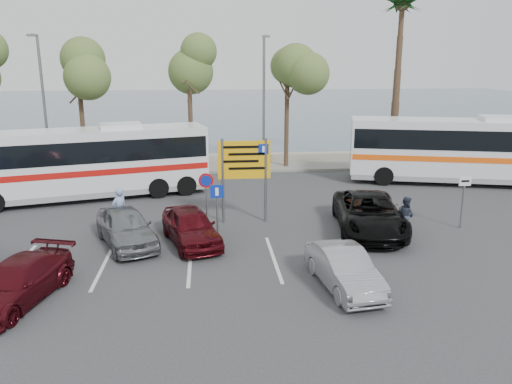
{
  "coord_description": "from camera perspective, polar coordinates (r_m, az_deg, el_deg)",
  "views": [
    {
      "loc": [
        -0.51,
        -17.12,
        6.67
      ],
      "look_at": [
        1.48,
        3.0,
        1.36
      ],
      "focal_mm": 35.0,
      "sensor_mm": 36.0,
      "label": 1
    }
  ],
  "objects": [
    {
      "name": "kerb_strip",
      "position": [
        31.81,
        -4.6,
        2.71
      ],
      "size": [
        44.0,
        2.4,
        0.15
      ],
      "primitive_type": "cube",
      "color": "gray",
      "rests_on": "ground"
    },
    {
      "name": "tree_right",
      "position": [
        31.52,
        3.61,
        13.78
      ],
      "size": [
        3.2,
        3.2,
        7.4
      ],
      "color": "#382619",
      "rests_on": "kerb_strip"
    },
    {
      "name": "coach_bus_left",
      "position": [
        26.04,
        -18.85,
        2.95
      ],
      "size": [
        12.07,
        5.48,
        3.69
      ],
      "color": "silver",
      "rests_on": "ground"
    },
    {
      "name": "seawall",
      "position": [
        33.73,
        -4.68,
        3.79
      ],
      "size": [
        48.0,
        0.8,
        0.6
      ],
      "primitive_type": "cube",
      "color": "#9F937F",
      "rests_on": "ground"
    },
    {
      "name": "car_red",
      "position": [
        18.88,
        -7.45,
        -3.9
      ],
      "size": [
        2.69,
        4.28,
        1.36
      ],
      "primitive_type": "imported",
      "rotation": [
        0.0,
        0.0,
        0.29
      ],
      "color": "#4B0A11",
      "rests_on": "ground"
    },
    {
      "name": "pedestrian_near",
      "position": [
        20.73,
        -15.33,
        -1.97
      ],
      "size": [
        0.77,
        0.77,
        1.81
      ],
      "primitive_type": "imported",
      "rotation": [
        0.0,
        0.0,
        3.9
      ],
      "color": "#89A0C7",
      "rests_on": "ground"
    },
    {
      "name": "pedestrian_far",
      "position": [
        20.56,
        16.69,
        -2.58
      ],
      "size": [
        0.9,
        0.95,
        1.55
      ],
      "primitive_type": "imported",
      "rotation": [
        0.0,
        0.0,
        2.14
      ],
      "color": "#2E3546",
      "rests_on": "ground"
    },
    {
      "name": "car_silver_a",
      "position": [
        19.2,
        -14.64,
        -3.89
      ],
      "size": [
        3.09,
        4.43,
        1.4
      ],
      "primitive_type": "imported",
      "rotation": [
        0.0,
        0.0,
        0.39
      ],
      "color": "slate",
      "rests_on": "ground"
    },
    {
      "name": "palm_tree",
      "position": [
        33.51,
        16.37,
        19.64
      ],
      "size": [
        4.8,
        4.8,
        11.2
      ],
      "color": "#382619",
      "rests_on": "kerb_strip"
    },
    {
      "name": "street_lamp_right",
      "position": [
        30.91,
        0.91,
        10.88
      ],
      "size": [
        0.45,
        1.15,
        8.01
      ],
      "color": "slate",
      "rests_on": "kerb_strip"
    },
    {
      "name": "car_maroon",
      "position": [
        15.89,
        -25.7,
        -9.29
      ],
      "size": [
        2.77,
        4.44,
        1.2
      ],
      "primitive_type": "imported",
      "rotation": [
        0.0,
        0.0,
        -0.28
      ],
      "color": "#4B0C13",
      "rests_on": "ground"
    },
    {
      "name": "car_silver_b",
      "position": [
        15.44,
        10.01,
        -8.64
      ],
      "size": [
        1.78,
        3.84,
        1.22
      ],
      "primitive_type": "imported",
      "rotation": [
        0.0,
        0.0,
        0.14
      ],
      "color": "#929297",
      "rests_on": "ground"
    },
    {
      "name": "coach_bus_right",
      "position": [
        30.08,
        22.48,
        4.22
      ],
      "size": [
        12.46,
        5.59,
        3.8
      ],
      "color": "silver",
      "rests_on": "ground"
    },
    {
      "name": "street_lamp_left",
      "position": [
        32.14,
        -23.16,
        9.87
      ],
      "size": [
        0.45,
        1.15,
        8.01
      ],
      "color": "slate",
      "rests_on": "kerb_strip"
    },
    {
      "name": "sign_no_stop",
      "position": [
        20.16,
        -5.71,
        0.01
      ],
      "size": [
        0.6,
        0.08,
        2.35
      ],
      "color": "slate",
      "rests_on": "ground"
    },
    {
      "name": "tree_left",
      "position": [
        32.01,
        -19.67,
        12.7
      ],
      "size": [
        3.2,
        3.2,
        7.2
      ],
      "color": "#382619",
      "rests_on": "kerb_strip"
    },
    {
      "name": "sea",
      "position": [
        77.41,
        -5.32,
        9.73
      ],
      "size": [
        140.0,
        140.0,
        0.0
      ],
      "primitive_type": "plane",
      "color": "#405867",
      "rests_on": "ground"
    },
    {
      "name": "tree_mid",
      "position": [
        31.13,
        -7.71,
        14.57
      ],
      "size": [
        3.2,
        3.2,
        8.0
      ],
      "color": "#382619",
      "rests_on": "kerb_strip"
    },
    {
      "name": "ground",
      "position": [
        18.38,
        -3.68,
        -6.59
      ],
      "size": [
        120.0,
        120.0,
        0.0
      ],
      "primitive_type": "plane",
      "color": "#343437",
      "rests_on": "ground"
    },
    {
      "name": "lane_markings",
      "position": [
        17.46,
        -7.34,
        -7.86
      ],
      "size": [
        12.02,
        4.2,
        0.01
      ],
      "primitive_type": null,
      "color": "silver",
      "rests_on": "ground"
    },
    {
      "name": "sign_parking",
      "position": [
        18.65,
        -4.46,
        -1.51
      ],
      "size": [
        0.5,
        0.07,
        2.25
      ],
      "color": "slate",
      "rests_on": "ground"
    },
    {
      "name": "suv_black",
      "position": [
        20.56,
        12.8,
        -2.39
      ],
      "size": [
        3.27,
        5.72,
        1.5
      ],
      "primitive_type": "imported",
      "rotation": [
        0.0,
        0.0,
        -0.15
      ],
      "color": "black",
      "rests_on": "ground"
    },
    {
      "name": "sign_taxi",
      "position": [
        21.92,
        22.63,
        -0.29
      ],
      "size": [
        0.5,
        0.07,
        2.2
      ],
      "color": "slate",
      "rests_on": "ground"
    },
    {
      "name": "direction_sign",
      "position": [
        20.81,
        -1.35,
        2.96
      ],
      "size": [
        2.2,
        0.12,
        3.6
      ],
      "color": "slate",
      "rests_on": "ground"
    }
  ]
}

